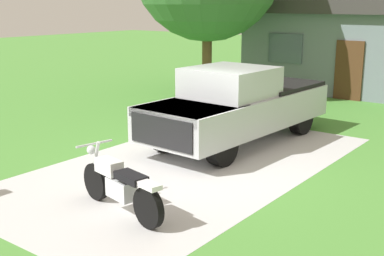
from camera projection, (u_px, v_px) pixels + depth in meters
The scene contains 5 objects.
ground_plane at pixel (190, 165), 10.75m from camera, with size 80.00×80.00×0.00m, color #4C8C37.
driveway_pad at pixel (190, 165), 10.75m from camera, with size 4.74×8.83×0.01m, color silver.
motorcycle at pixel (120, 185), 8.25m from camera, with size 2.19×0.81×1.09m.
pickup_truck at pixel (240, 104), 12.41m from camera, with size 2.25×5.71×1.90m.
neighbor_house at pixel (374, 45), 19.60m from camera, with size 9.60×5.60×3.50m.
Camera 1 is at (6.23, -8.13, 3.37)m, focal length 47.06 mm.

